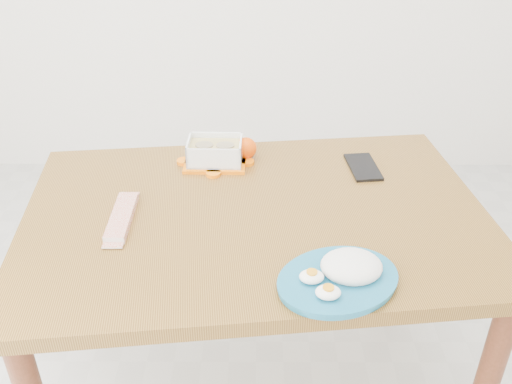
{
  "coord_description": "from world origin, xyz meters",
  "views": [
    {
      "loc": [
        0.2,
        -1.12,
        1.58
      ],
      "look_at": [
        0.2,
        0.13,
        0.81
      ],
      "focal_mm": 40.0,
      "sensor_mm": 36.0,
      "label": 1
    }
  ],
  "objects_px": {
    "food_container": "(215,152)",
    "rice_plate": "(342,274)",
    "orange_fruit": "(246,148)",
    "dining_table": "(256,241)",
    "smartphone": "(363,167)"
  },
  "relations": [
    {
      "from": "orange_fruit",
      "to": "rice_plate",
      "type": "relative_size",
      "value": 0.18
    },
    {
      "from": "rice_plate",
      "to": "smartphone",
      "type": "height_order",
      "value": "rice_plate"
    },
    {
      "from": "dining_table",
      "to": "rice_plate",
      "type": "relative_size",
      "value": 3.52
    },
    {
      "from": "orange_fruit",
      "to": "rice_plate",
      "type": "xyz_separation_m",
      "value": [
        0.22,
        -0.58,
        -0.01
      ]
    },
    {
      "from": "food_container",
      "to": "orange_fruit",
      "type": "height_order",
      "value": "food_container"
    },
    {
      "from": "dining_table",
      "to": "smartphone",
      "type": "height_order",
      "value": "smartphone"
    },
    {
      "from": "rice_plate",
      "to": "orange_fruit",
      "type": "bearing_deg",
      "value": 84.91
    },
    {
      "from": "dining_table",
      "to": "orange_fruit",
      "type": "distance_m",
      "value": 0.33
    },
    {
      "from": "dining_table",
      "to": "smartphone",
      "type": "distance_m",
      "value": 0.41
    },
    {
      "from": "smartphone",
      "to": "orange_fruit",
      "type": "bearing_deg",
      "value": 163.33
    },
    {
      "from": "smartphone",
      "to": "dining_table",
      "type": "bearing_deg",
      "value": -149.8
    },
    {
      "from": "rice_plate",
      "to": "food_container",
      "type": "bearing_deg",
      "value": 93.92
    },
    {
      "from": "food_container",
      "to": "rice_plate",
      "type": "height_order",
      "value": "food_container"
    },
    {
      "from": "food_container",
      "to": "orange_fruit",
      "type": "distance_m",
      "value": 0.1
    },
    {
      "from": "dining_table",
      "to": "rice_plate",
      "type": "bearing_deg",
      "value": -62.24
    }
  ]
}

